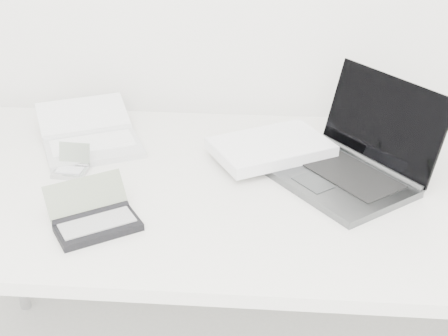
# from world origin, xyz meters

# --- Properties ---
(desk) EXTENTS (1.60, 0.80, 0.73)m
(desk) POSITION_xyz_m (0.00, 1.55, 0.68)
(desk) COLOR white
(desk) RESTS_ON ground
(laptop_large) EXTENTS (0.56, 0.46, 0.22)m
(laptop_large) POSITION_xyz_m (0.18, 1.63, 0.77)
(laptop_large) COLOR #4F5153
(laptop_large) RESTS_ON desk
(netbook_open_white) EXTENTS (0.34, 0.38, 0.06)m
(netbook_open_white) POSITION_xyz_m (-0.40, 1.72, 0.75)
(netbook_open_white) COLOR silver
(netbook_open_white) RESTS_ON desk
(pda_silver) EXTENTS (0.08, 0.08, 0.06)m
(pda_silver) POSITION_xyz_m (-0.40, 1.57, 0.74)
(pda_silver) COLOR #B8B8BC
(pda_silver) RESTS_ON desk
(palmtop_charcoal) EXTENTS (0.22, 0.21, 0.08)m
(palmtop_charcoal) POSITION_xyz_m (-0.29, 1.35, 0.75)
(palmtop_charcoal) COLOR black
(palmtop_charcoal) RESTS_ON desk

